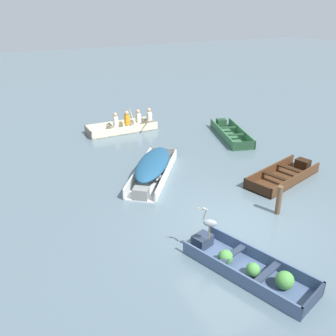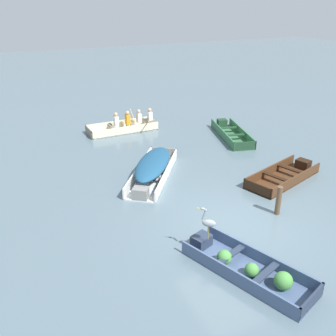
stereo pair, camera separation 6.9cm
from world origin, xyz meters
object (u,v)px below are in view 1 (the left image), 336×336
dinghy_slate_blue_foreground (248,267)px  skiff_dark_varnish_far_moored (285,175)px  skiff_green_mid_moored (230,133)px  rowboat_cream_with_crew (127,125)px  skiff_white_near_moored (153,167)px  heron_on_dinghy (209,222)px  mooring_post (279,200)px

dinghy_slate_blue_foreground → skiff_dark_varnish_far_moored: dinghy_slate_blue_foreground is taller
dinghy_slate_blue_foreground → skiff_green_mid_moored: bearing=57.6°
skiff_green_mid_moored → skiff_dark_varnish_far_moored: 4.47m
rowboat_cream_with_crew → skiff_white_near_moored: bearing=-100.6°
rowboat_cream_with_crew → dinghy_slate_blue_foreground: bearing=-95.6°
skiff_white_near_moored → rowboat_cream_with_crew: 5.15m
heron_on_dinghy → mooring_post: heron_on_dinghy is taller
rowboat_cream_with_crew → mooring_post: size_ratio=3.69×
skiff_dark_varnish_far_moored → heron_on_dinghy: (-4.54, -2.37, 0.78)m
skiff_white_near_moored → heron_on_dinghy: 4.51m
heron_on_dinghy → rowboat_cream_with_crew: bearing=81.1°
skiff_green_mid_moored → rowboat_cream_with_crew: rowboat_cream_with_crew is taller
dinghy_slate_blue_foreground → skiff_green_mid_moored: (4.90, 7.72, -0.02)m
dinghy_slate_blue_foreground → skiff_dark_varnish_far_moored: size_ratio=1.01×
skiff_green_mid_moored → rowboat_cream_with_crew: 4.74m
skiff_white_near_moored → skiff_dark_varnish_far_moored: 4.52m
dinghy_slate_blue_foreground → rowboat_cream_with_crew: (1.04, 10.47, 0.10)m
dinghy_slate_blue_foreground → skiff_white_near_moored: bearing=89.0°
dinghy_slate_blue_foreground → rowboat_cream_with_crew: size_ratio=1.00×
skiff_green_mid_moored → rowboat_cream_with_crew: size_ratio=1.07×
dinghy_slate_blue_foreground → skiff_white_near_moored: 5.42m
skiff_dark_varnish_far_moored → skiff_green_mid_moored: bearing=79.6°
skiff_dark_varnish_far_moored → rowboat_cream_with_crew: (-3.05, 7.14, 0.12)m
skiff_dark_varnish_far_moored → skiff_white_near_moored: bearing=152.5°
skiff_white_near_moored → rowboat_cream_with_crew: (0.94, 5.06, -0.16)m
skiff_dark_varnish_far_moored → mooring_post: size_ratio=3.65×
skiff_white_near_moored → heron_on_dinghy: heron_on_dinghy is taller
skiff_green_mid_moored → mooring_post: (-2.58, -6.06, 0.30)m
heron_on_dinghy → skiff_white_near_moored: bearing=83.1°
skiff_white_near_moored → heron_on_dinghy: (-0.54, -4.45, 0.50)m
dinghy_slate_blue_foreground → skiff_white_near_moored: (0.09, 5.41, 0.25)m
skiff_green_mid_moored → skiff_dark_varnish_far_moored: (-0.81, -4.40, -0.01)m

